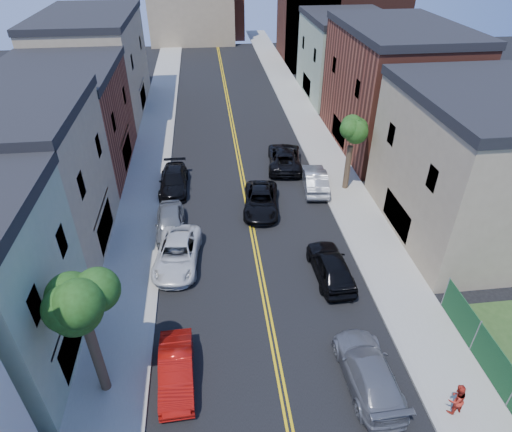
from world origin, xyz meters
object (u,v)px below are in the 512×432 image
object	(u,v)px
black_suv_lane	(261,201)
grey_car_left	(170,222)
pedestrian_left	(102,370)
pedestrian_right	(456,399)
black_car_left	(174,181)
white_pickup	(177,254)
red_sedan	(176,370)
silver_car_right	(315,180)
black_car_right	(331,266)
dark_car_right_far	(284,157)
grey_car_right	(368,371)

from	to	relation	value
black_suv_lane	grey_car_left	bearing A→B (deg)	-154.45
pedestrian_left	pedestrian_right	bearing A→B (deg)	-103.86
black_car_left	pedestrian_left	xyz separation A→B (m)	(-2.51, -17.29, 0.21)
white_pickup	grey_car_left	world-z (taller)	grey_car_left
red_sedan	silver_car_right	world-z (taller)	silver_car_right
black_car_right	silver_car_right	bearing A→B (deg)	-100.01
black_suv_lane	dark_car_right_far	bearing A→B (deg)	74.16
black_car_left	pedestrian_left	bearing A→B (deg)	-97.13
white_pickup	black_suv_lane	size ratio (longest dim) A/B	1.05
black_car_left	grey_car_right	bearing A→B (deg)	-62.10
white_pickup	black_car_left	distance (m)	9.17
white_pickup	silver_car_right	size ratio (longest dim) A/B	1.12
silver_car_right	black_suv_lane	world-z (taller)	silver_car_right
silver_car_right	pedestrian_left	distance (m)	20.99
red_sedan	white_pickup	distance (m)	8.34
grey_car_right	white_pickup	bearing A→B (deg)	-48.38
pedestrian_right	grey_car_right	bearing A→B (deg)	-42.38
black_car_right	pedestrian_right	bearing A→B (deg)	105.90
silver_car_right	pedestrian_right	world-z (taller)	pedestrian_right
grey_car_left	dark_car_right_far	bearing A→B (deg)	40.96
red_sedan	grey_car_left	size ratio (longest dim) A/B	0.93
grey_car_left	grey_car_right	world-z (taller)	grey_car_left
black_suv_lane	pedestrian_left	xyz separation A→B (m)	(-8.93, -13.57, 0.23)
grey_car_right	pedestrian_left	distance (m)	11.98
grey_car_left	pedestrian_right	xyz separation A→B (m)	(12.53, -14.75, 0.19)
grey_car_left	pedestrian_left	xyz separation A→B (m)	(-2.51, -11.52, 0.16)
black_car_left	dark_car_right_far	world-z (taller)	dark_car_right_far
black_suv_lane	pedestrian_left	bearing A→B (deg)	-115.49
silver_car_right	white_pickup	bearing A→B (deg)	43.49
black_car_left	silver_car_right	xyz separation A→B (m)	(11.00, -1.23, 0.05)
black_car_left	pedestrian_right	bearing A→B (deg)	-57.47
white_pickup	grey_car_right	distance (m)	12.94
red_sedan	black_suv_lane	size ratio (longest dim) A/B	0.83
white_pickup	silver_car_right	xyz separation A→B (m)	(10.43, 7.93, 0.04)
red_sedan	grey_car_right	xyz separation A→B (m)	(8.61, -1.13, 0.05)
grey_car_left	black_suv_lane	size ratio (longest dim) A/B	0.89
black_car_left	grey_car_right	size ratio (longest dim) A/B	0.98
pedestrian_right	grey_car_left	bearing A→B (deg)	-60.90
pedestrian_right	pedestrian_left	bearing A→B (deg)	-23.34
red_sedan	black_car_right	size ratio (longest dim) A/B	0.88
dark_car_right_far	pedestrian_right	bearing A→B (deg)	105.55
white_pickup	pedestrian_left	xyz separation A→B (m)	(-3.08, -8.14, 0.20)
black_car_right	pedestrian_left	xyz separation A→B (m)	(-12.09, -5.86, 0.12)
black_car_left	pedestrian_right	xyz separation A→B (m)	(12.53, -20.51, 0.23)
white_pickup	dark_car_right_far	size ratio (longest dim) A/B	0.93
silver_car_right	pedestrian_right	size ratio (longest dim) A/B	2.93
pedestrian_left	pedestrian_right	size ratio (longest dim) A/B	0.97
red_sedan	grey_car_right	distance (m)	8.69
dark_car_right_far	black_car_right	bearing A→B (deg)	98.81
grey_car_left	pedestrian_right	size ratio (longest dim) A/B	2.81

